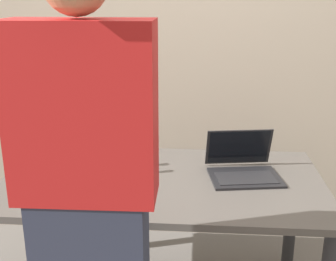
{
  "coord_description": "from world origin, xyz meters",
  "views": [
    {
      "loc": [
        0.18,
        -1.96,
        1.61
      ],
      "look_at": [
        0.03,
        0.0,
        0.99
      ],
      "focal_mm": 46.31,
      "sensor_mm": 36.0,
      "label": 1
    }
  ],
  "objects_px": {
    "laptop": "(243,166)",
    "person_figure": "(90,219)",
    "beer_bottle_green": "(79,148)",
    "beer_bottle_brown": "(57,146)",
    "beer_bottle_amber": "(84,157)"
  },
  "relations": [
    {
      "from": "laptop",
      "to": "beer_bottle_green",
      "type": "relative_size",
      "value": 1.2
    },
    {
      "from": "person_figure",
      "to": "beer_bottle_amber",
      "type": "bearing_deg",
      "value": 106.62
    },
    {
      "from": "laptop",
      "to": "person_figure",
      "type": "relative_size",
      "value": 0.22
    },
    {
      "from": "beer_bottle_green",
      "to": "beer_bottle_brown",
      "type": "bearing_deg",
      "value": 172.65
    },
    {
      "from": "laptop",
      "to": "person_figure",
      "type": "bearing_deg",
      "value": -126.27
    },
    {
      "from": "beer_bottle_green",
      "to": "person_figure",
      "type": "height_order",
      "value": "person_figure"
    },
    {
      "from": "laptop",
      "to": "person_figure",
      "type": "xyz_separation_m",
      "value": [
        -0.58,
        -0.79,
        0.12
      ]
    },
    {
      "from": "beer_bottle_green",
      "to": "beer_bottle_brown",
      "type": "xyz_separation_m",
      "value": [
        -0.12,
        0.02,
        -0.0
      ]
    },
    {
      "from": "beer_bottle_amber",
      "to": "laptop",
      "type": "bearing_deg",
      "value": 8.28
    },
    {
      "from": "beer_bottle_green",
      "to": "beer_bottle_brown",
      "type": "height_order",
      "value": "beer_bottle_brown"
    },
    {
      "from": "beer_bottle_brown",
      "to": "person_figure",
      "type": "distance_m",
      "value": 0.86
    },
    {
      "from": "laptop",
      "to": "beer_bottle_brown",
      "type": "distance_m",
      "value": 0.95
    },
    {
      "from": "person_figure",
      "to": "beer_bottle_green",
      "type": "bearing_deg",
      "value": 108.16
    },
    {
      "from": "laptop",
      "to": "beer_bottle_brown",
      "type": "xyz_separation_m",
      "value": [
        -0.94,
        -0.01,
        0.08
      ]
    },
    {
      "from": "beer_bottle_green",
      "to": "person_figure",
      "type": "xyz_separation_m",
      "value": [
        0.25,
        -0.76,
        0.03
      ]
    }
  ]
}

